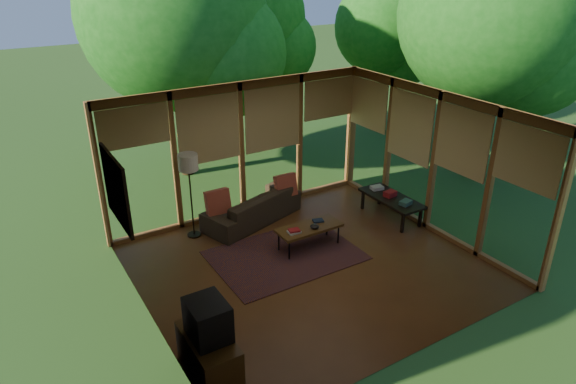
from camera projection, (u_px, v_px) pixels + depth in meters
floor at (310, 266)px, 8.81m from camera, size 5.50×5.50×0.00m
ceiling at (313, 114)px, 7.68m from camera, size 5.50×5.50×0.00m
wall_left at (143, 240)px, 6.94m from camera, size 0.04×5.00×2.70m
wall_front at (425, 268)px, 6.31m from camera, size 5.50×0.04×2.70m
window_wall_back at (241, 150)px, 10.18m from camera, size 5.50×0.12×2.70m
window_wall_right at (434, 162)px, 9.55m from camera, size 0.12×5.00×2.70m
exterior_lawn at (370, 102)px, 18.81m from camera, size 40.00×40.00×0.00m
tree_nw at (173, 16)px, 11.11m from camera, size 4.12×4.12×5.74m
tree_ne at (248, 18)px, 13.04m from camera, size 2.93×2.93×4.91m
tree_se at (491, 14)px, 10.88m from camera, size 3.95×3.95×5.71m
tree_far at (384, 26)px, 14.39m from camera, size 2.78×2.78×4.46m
rug at (285, 255)px, 9.12m from camera, size 2.53×1.79×0.01m
sofa at (252, 207)px, 10.21m from camera, size 2.22×1.39×0.60m
pillow_left at (218, 203)px, 9.68m from camera, size 0.47×0.25×0.49m
pillow_right at (286, 186)px, 10.40m from camera, size 0.45×0.24×0.48m
ct_book_lower at (294, 232)px, 9.00m from camera, size 0.23×0.18×0.03m
ct_book_upper at (294, 230)px, 8.99m from camera, size 0.22×0.18×0.03m
ct_book_side at (318, 221)px, 9.39m from camera, size 0.23×0.19×0.03m
ct_bowl at (315, 226)px, 9.15m from camera, size 0.16×0.16×0.07m
media_cabinet at (209, 356)px, 6.41m from camera, size 0.50×1.00×0.60m
television at (208, 320)px, 6.19m from camera, size 0.45×0.55×0.50m
console_book_a at (406, 203)px, 9.95m from camera, size 0.26×0.21×0.08m
console_book_b at (390, 194)px, 10.29m from camera, size 0.26×0.21×0.11m
console_book_c at (377, 188)px, 10.61m from camera, size 0.27×0.21×0.07m
floor_lamp at (188, 167)px, 9.20m from camera, size 0.36×0.36×1.65m
coffee_table at (309, 228)px, 9.23m from camera, size 1.20×0.50×0.43m
side_console at (391, 199)px, 10.29m from camera, size 0.60×1.40×0.46m
wall_painting at (116, 190)px, 7.96m from camera, size 0.06×1.35×1.15m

